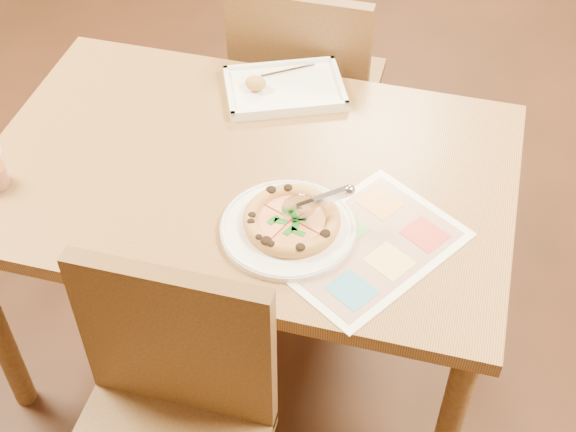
% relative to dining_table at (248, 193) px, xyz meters
% --- Properties ---
extents(dining_table, '(1.30, 0.85, 0.72)m').
position_rel_dining_table_xyz_m(dining_table, '(0.00, 0.00, 0.00)').
color(dining_table, olive).
rests_on(dining_table, ground).
extents(chair_near, '(0.42, 0.42, 0.47)m').
position_rel_dining_table_xyz_m(chair_near, '(0.00, -0.60, -0.07)').
color(chair_near, brown).
rests_on(chair_near, ground).
extents(chair_far, '(0.42, 0.42, 0.47)m').
position_rel_dining_table_xyz_m(chair_far, '(-0.00, 0.60, -0.07)').
color(chair_far, brown).
rests_on(chair_far, ground).
extents(plate, '(0.34, 0.34, 0.02)m').
position_rel_dining_table_xyz_m(plate, '(0.15, -0.18, 0.09)').
color(plate, white).
rests_on(plate, dining_table).
extents(pizza, '(0.22, 0.22, 0.03)m').
position_rel_dining_table_xyz_m(pizza, '(0.16, -0.17, 0.11)').
color(pizza, '#E5994E').
rests_on(pizza, plate).
extents(pizza_cutter, '(0.15, 0.06, 0.09)m').
position_rel_dining_table_xyz_m(pizza_cutter, '(0.21, -0.16, 0.17)').
color(pizza_cutter, silver).
rests_on(pizza_cutter, pizza).
extents(appetizer_tray, '(0.37, 0.32, 0.06)m').
position_rel_dining_table_xyz_m(appetizer_tray, '(0.00, 0.31, 0.10)').
color(appetizer_tray, white).
rests_on(appetizer_tray, dining_table).
extents(menu, '(0.47, 0.51, 0.00)m').
position_rel_dining_table_xyz_m(menu, '(0.33, -0.18, 0.09)').
color(menu, white).
rests_on(menu, dining_table).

